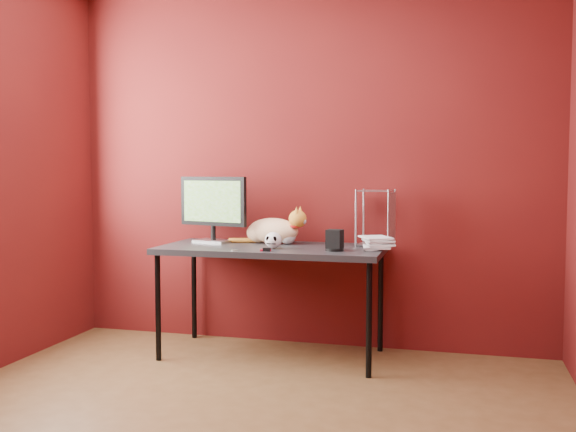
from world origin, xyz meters
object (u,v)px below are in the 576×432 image
(desk, at_px, (272,254))
(speaker, at_px, (335,241))
(cat, at_px, (274,230))
(monitor, at_px, (213,206))
(skull_mug, at_px, (273,240))
(book_stack, at_px, (366,178))

(desk, relative_size, speaker, 11.05)
(desk, distance_m, cat, 0.23)
(monitor, bearing_deg, cat, 20.93)
(desk, bearing_deg, skull_mug, -70.01)
(monitor, relative_size, cat, 0.94)
(book_stack, bearing_deg, desk, -177.71)
(desk, height_order, speaker, speaker)
(cat, relative_size, book_stack, 0.62)
(skull_mug, bearing_deg, monitor, 155.15)
(cat, xyz_separation_m, speaker, (0.49, -0.30, -0.03))
(skull_mug, height_order, speaker, speaker)
(cat, relative_size, speaker, 4.19)
(monitor, bearing_deg, skull_mug, -11.61)
(cat, relative_size, skull_mug, 5.02)
(cat, height_order, speaker, cat)
(speaker, distance_m, book_stack, 0.46)
(desk, xyz_separation_m, skull_mug, (0.05, -0.12, 0.11))
(monitor, bearing_deg, speaker, -1.24)
(cat, xyz_separation_m, skull_mug, (0.09, -0.30, -0.04))
(desk, height_order, monitor, monitor)
(cat, bearing_deg, book_stack, -1.48)
(skull_mug, relative_size, speaker, 0.84)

